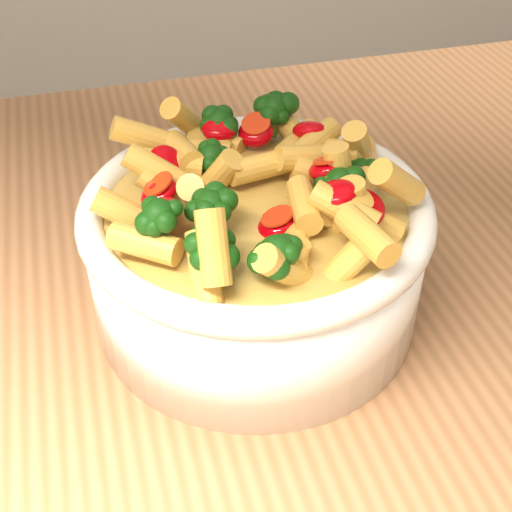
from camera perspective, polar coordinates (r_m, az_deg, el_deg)
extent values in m
cube|color=#B5784D|center=(0.54, 10.38, -4.72)|extent=(1.20, 0.80, 0.04)
cylinder|color=white|center=(0.48, 0.00, -0.41)|extent=(0.22, 0.22, 0.09)
ellipsoid|color=white|center=(0.49, 0.00, -2.83)|extent=(0.20, 0.20, 0.03)
torus|color=white|center=(0.45, 0.00, 3.87)|extent=(0.23, 0.23, 0.02)
ellipsoid|color=#E5B84E|center=(0.45, 0.00, 3.87)|extent=(0.19, 0.19, 0.02)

